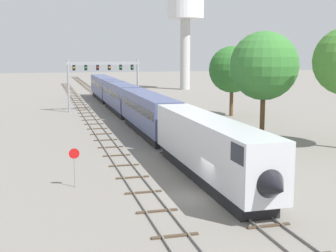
# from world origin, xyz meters

# --- Properties ---
(ground_plane) EXTENTS (400.00, 400.00, 0.00)m
(ground_plane) POSITION_xyz_m (0.00, 0.00, 0.00)
(ground_plane) COLOR gray
(track_main) EXTENTS (2.60, 200.00, 0.16)m
(track_main) POSITION_xyz_m (2.00, 60.00, 0.07)
(track_main) COLOR slate
(track_main) RESTS_ON ground
(track_near) EXTENTS (2.60, 160.00, 0.16)m
(track_near) POSITION_xyz_m (-3.50, 40.00, 0.07)
(track_near) COLOR slate
(track_near) RESTS_ON ground
(passenger_train) EXTENTS (3.04, 84.46, 4.80)m
(passenger_train) POSITION_xyz_m (2.00, 35.83, 2.60)
(passenger_train) COLOR silver
(passenger_train) RESTS_ON ground
(signal_gantry) EXTENTS (12.10, 0.49, 8.53)m
(signal_gantry) POSITION_xyz_m (-0.25, 48.08, 6.28)
(signal_gantry) COLOR #999BA0
(signal_gantry) RESTS_ON ground
(water_tower) EXTENTS (9.67, 9.67, 24.95)m
(water_tower) POSITION_xyz_m (26.21, 87.82, 19.52)
(water_tower) COLOR beige
(water_tower) RESTS_ON ground
(stop_sign) EXTENTS (0.76, 0.08, 2.88)m
(stop_sign) POSITION_xyz_m (-8.00, 4.69, 1.87)
(stop_sign) COLOR gray
(stop_sign) RESTS_ON ground
(trackside_tree_left) EXTENTS (7.06, 7.06, 10.68)m
(trackside_tree_left) POSITION_xyz_m (17.85, 36.92, 7.12)
(trackside_tree_left) COLOR brown
(trackside_tree_left) RESTS_ON ground
(trackside_tree_right) EXTENTS (7.79, 7.79, 12.10)m
(trackside_tree_right) POSITION_xyz_m (14.25, 19.34, 8.19)
(trackside_tree_right) COLOR brown
(trackside_tree_right) RESTS_ON ground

